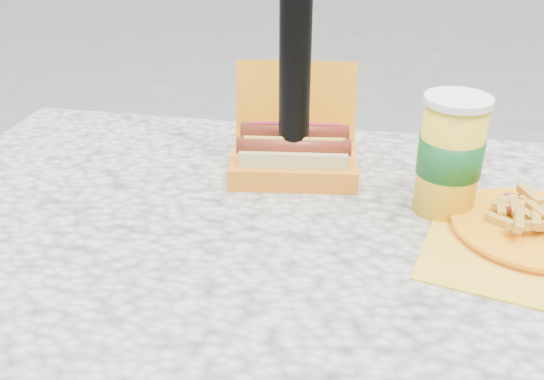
# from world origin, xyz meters

# --- Properties ---
(picnic_table) EXTENTS (1.20, 0.80, 0.75)m
(picnic_table) POSITION_xyz_m (0.00, 0.00, 0.64)
(picnic_table) COLOR beige
(picnic_table) RESTS_ON ground
(hotdog_box) EXTENTS (0.23, 0.20, 0.17)m
(hotdog_box) POSITION_xyz_m (-0.00, 0.18, 0.79)
(hotdog_box) COLOR orange
(hotdog_box) RESTS_ON picnic_table
(fries_plate) EXTENTS (0.29, 0.30, 0.05)m
(fries_plate) POSITION_xyz_m (0.36, 0.05, 0.76)
(fries_plate) COLOR yellow
(fries_plate) RESTS_ON picnic_table
(soda_cup) EXTENTS (0.10, 0.10, 0.18)m
(soda_cup) POSITION_xyz_m (0.24, 0.10, 0.84)
(soda_cup) COLOR yellow
(soda_cup) RESTS_ON picnic_table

